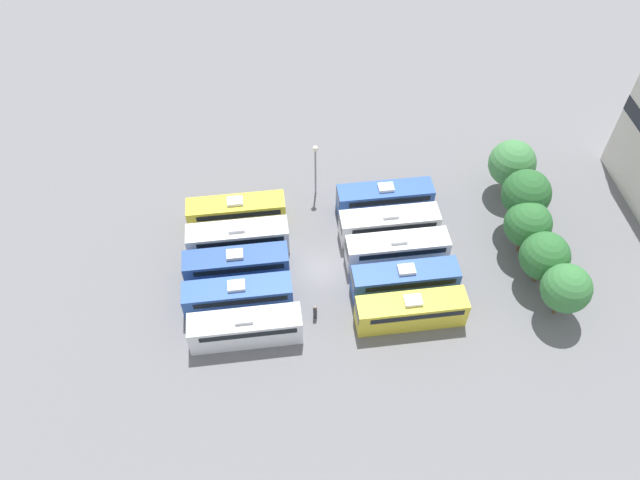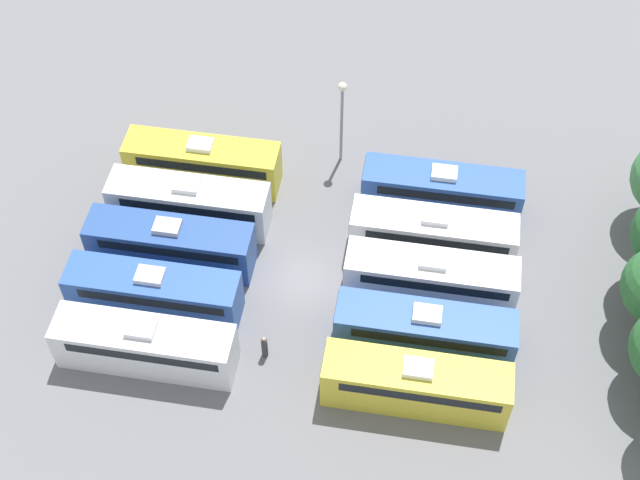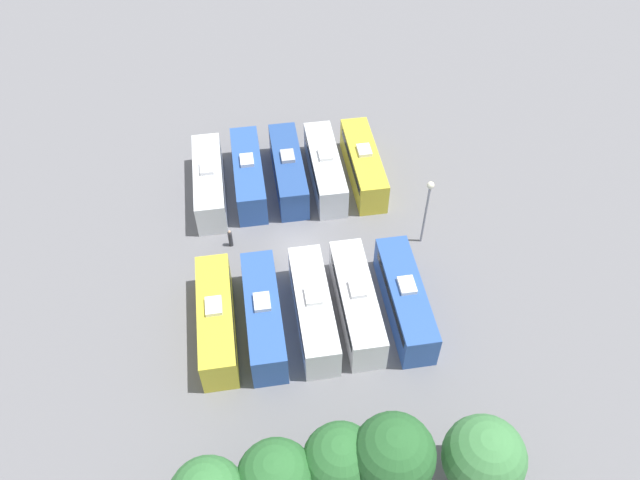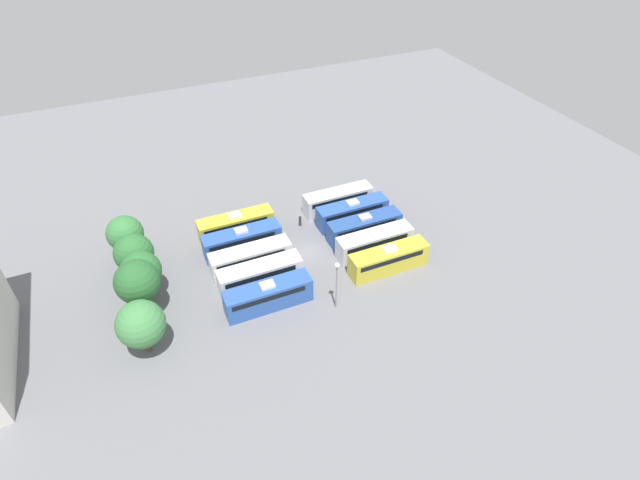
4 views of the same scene
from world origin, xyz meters
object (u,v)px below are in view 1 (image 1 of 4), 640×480
bus_0 (237,212)px  tree_2 (528,224)px  worker_person (315,312)px  bus_2 (237,265)px  tree_1 (526,194)px  bus_1 (238,238)px  tree_3 (545,256)px  tree_4 (566,288)px  bus_4 (246,328)px  light_pole (315,161)px  bus_6 (389,224)px  bus_3 (238,296)px  bus_8 (405,280)px  bus_9 (411,310)px  bus_5 (385,198)px  tree_0 (512,163)px  bus_7 (397,249)px

bus_0 → tree_2: bearing=75.6°
bus_0 → worker_person: size_ratio=5.66×
bus_2 → tree_1: (-2.68, 29.16, 3.34)m
bus_0 → bus_1: bearing=0.2°
bus_0 → tree_3: 30.84m
bus_1 → tree_4: (11.53, 29.16, 2.23)m
bus_1 → bus_4: (10.66, 0.23, 0.00)m
light_pole → tree_2: 22.35m
bus_2 → bus_4: size_ratio=1.00×
bus_2 → worker_person: 9.12m
bus_6 → tree_3: tree_3 is taller
bus_3 → bus_8: (0.12, 15.86, 0.00)m
worker_person → light_pole: light_pole is taller
bus_9 → tree_3: bearing=103.2°
light_pole → tree_2: (10.64, 19.65, -0.76)m
bus_1 → tree_3: bearing=75.2°
bus_0 → bus_8: bearing=55.3°
tree_1 → bus_9: bearing=-53.5°
bus_6 → light_pole: 10.22m
bus_6 → tree_4: size_ratio=1.63×
bus_5 → worker_person: bearing=-35.2°
bus_1 → bus_3: (7.07, -0.29, 0.00)m
worker_person → tree_0: size_ratio=0.27×
bus_1 → bus_3: 7.08m
bus_5 → bus_3: bearing=-56.3°
light_pole → bus_7: bearing=33.6°
tree_4 → bus_9: bearing=-93.5°
tree_2 → bus_6: bearing=-105.6°
worker_person → bus_0: bearing=-152.5°
bus_0 → bus_2: 7.00m
bus_1 → bus_2: (3.39, -0.29, 0.00)m
bus_2 → bus_8: (3.80, 15.85, 0.00)m
bus_7 → bus_2: bearing=-90.1°
bus_4 → worker_person: 6.66m
light_pole → tree_4: size_ratio=1.09×
bus_0 → bus_6: size_ratio=1.00×
tree_1 → tree_0: bearing=173.8°
bus_8 → tree_0: 18.43m
bus_9 → bus_0: bearing=-132.8°
bus_0 → bus_1: (3.61, 0.01, 0.00)m
bus_6 → tree_4: tree_4 is taller
bus_6 → worker_person: bearing=-43.9°
tree_1 → tree_2: size_ratio=1.20×
bus_0 → light_pole: light_pole is taller
bus_5 → tree_2: (7.30, 12.60, 2.23)m
light_pole → bus_6: bearing=43.9°
bus_2 → worker_person: (5.83, 6.95, -0.88)m
bus_2 → bus_9: size_ratio=1.00×
bus_5 → light_pole: bearing=-115.4°
bus_2 → bus_5: bearing=113.7°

